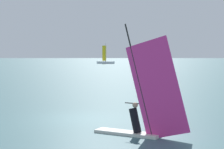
# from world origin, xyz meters

# --- Properties ---
(ground_plane) EXTENTS (4000.00, 4000.00, 0.00)m
(ground_plane) POSITION_xyz_m (0.00, 0.00, 0.00)
(ground_plane) COLOR #386066
(windsurfer) EXTENTS (3.99, 0.79, 4.58)m
(windsurfer) POSITION_xyz_m (4.35, -2.37, 1.12)
(windsurfer) COLOR white
(windsurfer) RESTS_ON ground_plane
(cargo_ship) EXTENTS (95.01, 160.01, 36.20)m
(cargo_ship) POSITION_xyz_m (-288.40, 746.07, 9.33)
(cargo_ship) COLOR navy
(cargo_ship) RESTS_ON ground_plane
(distant_headland) EXTENTS (1040.34, 470.78, 32.93)m
(distant_headland) POSITION_xyz_m (-249.57, 1509.04, 16.46)
(distant_headland) COLOR #60665B
(distant_headland) RESTS_ON ground_plane
(small_sailboat) EXTENTS (9.11, 5.13, 9.50)m
(small_sailboat) POSITION_xyz_m (-65.84, 131.34, 0.79)
(small_sailboat) COLOR white
(small_sailboat) RESTS_ON ground_plane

